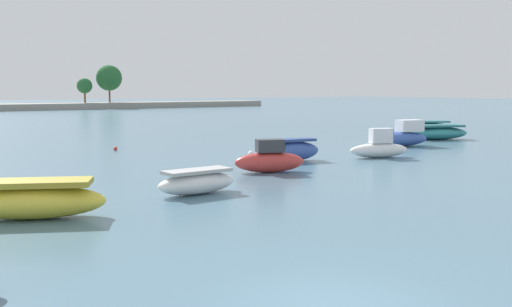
{
  "coord_description": "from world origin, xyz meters",
  "views": [
    {
      "loc": [
        -6.93,
        -7.68,
        4.04
      ],
      "look_at": [
        9.23,
        16.03,
        0.79
      ],
      "focal_mm": 40.56,
      "sensor_mm": 36.0,
      "label": 1
    }
  ],
  "objects_px": {
    "moored_boat_6": "(379,148)",
    "mooring_buoy_3": "(115,149)",
    "moored_boat_3": "(197,182)",
    "moored_boat_9": "(424,128)",
    "moored_boat_5": "(292,150)",
    "mooring_buoy_4": "(251,154)",
    "moored_boat_4": "(270,160)",
    "moored_boat_2": "(32,200)",
    "moored_boat_7": "(402,137)",
    "moored_boat_8": "(438,132)"
  },
  "relations": [
    {
      "from": "moored_boat_5",
      "to": "mooring_buoy_3",
      "type": "relative_size",
      "value": 13.27
    },
    {
      "from": "moored_boat_9",
      "to": "mooring_buoy_3",
      "type": "xyz_separation_m",
      "value": [
        -27.75,
        2.05,
        -0.42
      ]
    },
    {
      "from": "moored_boat_2",
      "to": "mooring_buoy_4",
      "type": "height_order",
      "value": "moored_boat_2"
    },
    {
      "from": "moored_boat_7",
      "to": "mooring_buoy_4",
      "type": "distance_m",
      "value": 12.38
    },
    {
      "from": "moored_boat_6",
      "to": "mooring_buoy_3",
      "type": "height_order",
      "value": "moored_boat_6"
    },
    {
      "from": "mooring_buoy_4",
      "to": "mooring_buoy_3",
      "type": "bearing_deg",
      "value": 122.29
    },
    {
      "from": "moored_boat_4",
      "to": "moored_boat_9",
      "type": "height_order",
      "value": "moored_boat_4"
    },
    {
      "from": "moored_boat_2",
      "to": "moored_boat_6",
      "type": "height_order",
      "value": "moored_boat_6"
    },
    {
      "from": "moored_boat_5",
      "to": "moored_boat_7",
      "type": "relative_size",
      "value": 0.75
    },
    {
      "from": "moored_boat_5",
      "to": "mooring_buoy_4",
      "type": "relative_size",
      "value": 8.42
    },
    {
      "from": "moored_boat_3",
      "to": "moored_boat_6",
      "type": "height_order",
      "value": "moored_boat_6"
    },
    {
      "from": "moored_boat_2",
      "to": "moored_boat_5",
      "type": "xyz_separation_m",
      "value": [
        15.45,
        6.73,
        0.02
      ]
    },
    {
      "from": "moored_boat_3",
      "to": "moored_boat_6",
      "type": "relative_size",
      "value": 0.9
    },
    {
      "from": "moored_boat_8",
      "to": "mooring_buoy_3",
      "type": "distance_m",
      "value": 24.86
    },
    {
      "from": "moored_boat_3",
      "to": "mooring_buoy_3",
      "type": "bearing_deg",
      "value": 76.8
    },
    {
      "from": "moored_boat_7",
      "to": "mooring_buoy_4",
      "type": "relative_size",
      "value": 11.24
    },
    {
      "from": "moored_boat_5",
      "to": "moored_boat_7",
      "type": "height_order",
      "value": "moored_boat_7"
    },
    {
      "from": "moored_boat_4",
      "to": "moored_boat_6",
      "type": "relative_size",
      "value": 0.94
    },
    {
      "from": "moored_boat_5",
      "to": "moored_boat_6",
      "type": "distance_m",
      "value": 5.46
    },
    {
      "from": "moored_boat_2",
      "to": "mooring_buoy_3",
      "type": "xyz_separation_m",
      "value": [
        9.28,
        17.48,
        -0.45
      ]
    },
    {
      "from": "mooring_buoy_4",
      "to": "moored_boat_9",
      "type": "bearing_deg",
      "value": 15.12
    },
    {
      "from": "moored_boat_2",
      "to": "moored_boat_8",
      "type": "xyz_separation_m",
      "value": [
        33.28,
        11.0,
        -0.02
      ]
    },
    {
      "from": "moored_boat_6",
      "to": "mooring_buoy_3",
      "type": "xyz_separation_m",
      "value": [
        -11.39,
        12.31,
        -0.45
      ]
    },
    {
      "from": "mooring_buoy_3",
      "to": "moored_boat_4",
      "type": "bearing_deg",
      "value": -79.12
    },
    {
      "from": "moored_boat_7",
      "to": "moored_boat_9",
      "type": "bearing_deg",
      "value": 46.39
    },
    {
      "from": "moored_boat_2",
      "to": "moored_boat_3",
      "type": "relative_size",
      "value": 1.4
    },
    {
      "from": "moored_boat_3",
      "to": "moored_boat_4",
      "type": "distance_m",
      "value": 6.43
    },
    {
      "from": "moored_boat_2",
      "to": "moored_boat_9",
      "type": "relative_size",
      "value": 0.85
    },
    {
      "from": "moored_boat_3",
      "to": "moored_boat_4",
      "type": "xyz_separation_m",
      "value": [
        5.64,
        3.09,
        0.16
      ]
    },
    {
      "from": "moored_boat_3",
      "to": "moored_boat_9",
      "type": "xyz_separation_m",
      "value": [
        30.78,
        14.61,
        0.09
      ]
    },
    {
      "from": "moored_boat_5",
      "to": "moored_boat_9",
      "type": "xyz_separation_m",
      "value": [
        21.59,
        8.7,
        -0.05
      ]
    },
    {
      "from": "moored_boat_6",
      "to": "moored_boat_9",
      "type": "bearing_deg",
      "value": 52.52
    },
    {
      "from": "moored_boat_7",
      "to": "moored_boat_8",
      "type": "relative_size",
      "value": 0.88
    },
    {
      "from": "moored_boat_9",
      "to": "moored_boat_7",
      "type": "bearing_deg",
      "value": -122.02
    },
    {
      "from": "moored_boat_2",
      "to": "moored_boat_7",
      "type": "xyz_separation_m",
      "value": [
        26.8,
        8.93,
        0.1
      ]
    },
    {
      "from": "moored_boat_4",
      "to": "mooring_buoy_4",
      "type": "bearing_deg",
      "value": 86.45
    },
    {
      "from": "moored_boat_6",
      "to": "mooring_buoy_4",
      "type": "height_order",
      "value": "moored_boat_6"
    },
    {
      "from": "moored_boat_5",
      "to": "moored_boat_8",
      "type": "xyz_separation_m",
      "value": [
        17.83,
        4.27,
        -0.04
      ]
    },
    {
      "from": "moored_boat_2",
      "to": "moored_boat_6",
      "type": "bearing_deg",
      "value": 40.57
    },
    {
      "from": "moored_boat_5",
      "to": "mooring_buoy_3",
      "type": "height_order",
      "value": "moored_boat_5"
    },
    {
      "from": "mooring_buoy_4",
      "to": "moored_boat_8",
      "type": "bearing_deg",
      "value": 5.09
    },
    {
      "from": "moored_boat_3",
      "to": "moored_boat_5",
      "type": "height_order",
      "value": "moored_boat_5"
    },
    {
      "from": "moored_boat_4",
      "to": "moored_boat_7",
      "type": "height_order",
      "value": "moored_boat_7"
    },
    {
      "from": "moored_boat_3",
      "to": "moored_boat_2",
      "type": "bearing_deg",
      "value": -175.4
    },
    {
      "from": "moored_boat_4",
      "to": "moored_boat_8",
      "type": "bearing_deg",
      "value": 40.0
    },
    {
      "from": "moored_boat_8",
      "to": "moored_boat_9",
      "type": "relative_size",
      "value": 0.94
    },
    {
      "from": "moored_boat_3",
      "to": "mooring_buoy_4",
      "type": "height_order",
      "value": "moored_boat_3"
    },
    {
      "from": "moored_boat_5",
      "to": "moored_boat_6",
      "type": "xyz_separation_m",
      "value": [
        5.23,
        -1.56,
        -0.02
      ]
    },
    {
      "from": "moored_boat_5",
      "to": "moored_boat_8",
      "type": "bearing_deg",
      "value": 22.48
    },
    {
      "from": "moored_boat_4",
      "to": "mooring_buoy_3",
      "type": "bearing_deg",
      "value": 122.55
    }
  ]
}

